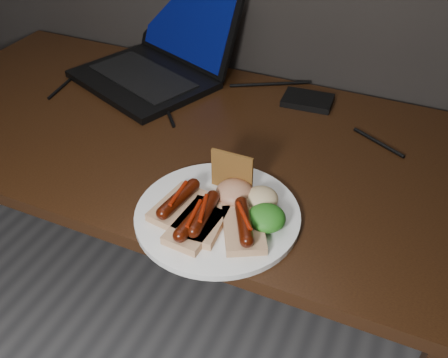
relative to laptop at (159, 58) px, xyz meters
name	(u,v)px	position (x,y,z in m)	size (l,w,h in m)	color
desk	(177,160)	(0.17, -0.23, -0.14)	(1.40, 0.70, 0.75)	#321B0C
laptop	(159,58)	(0.00, 0.00, 0.00)	(0.46, 0.46, 0.25)	black
hard_drive	(308,100)	(0.42, 0.02, -0.04)	(0.12, 0.09, 0.02)	black
desk_cables	(206,98)	(0.18, -0.07, -0.05)	(0.91, 0.36, 0.01)	black
plate	(218,215)	(0.39, -0.46, -0.05)	(0.31, 0.31, 0.01)	white
bread_sausage_left	(179,203)	(0.32, -0.49, -0.02)	(0.09, 0.12, 0.04)	#E0B083
bread_sausage_center	(204,218)	(0.38, -0.51, -0.02)	(0.08, 0.12, 0.04)	#E0B083
bread_sausage_right	(244,226)	(0.45, -0.49, -0.02)	(0.12, 0.13, 0.04)	#E0B083
bread_sausage_extra	(194,223)	(0.37, -0.52, -0.02)	(0.08, 0.12, 0.04)	#E0B083
crispbread	(232,172)	(0.38, -0.39, 0.00)	(0.09, 0.01, 0.09)	#965A29
salad_greens	(266,218)	(0.48, -0.46, -0.02)	(0.07, 0.07, 0.04)	#195A12
salsa_mound	(235,192)	(0.40, -0.42, -0.02)	(0.07, 0.07, 0.04)	#9E200F
coleslaw_mound	(261,198)	(0.46, -0.41, -0.02)	(0.06, 0.06, 0.04)	beige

